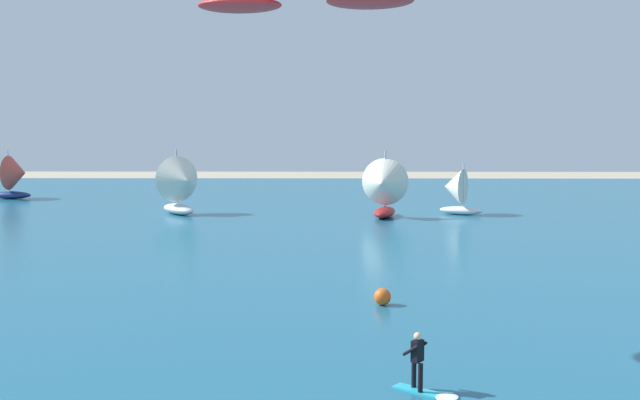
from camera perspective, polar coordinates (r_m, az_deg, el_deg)
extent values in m
cube|color=#1E607F|center=(56.83, -0.81, -1.84)|extent=(160.00, 90.00, 0.10)
cube|color=#26B2CC|center=(22.84, 6.94, -13.36)|extent=(1.37, 1.21, 0.05)
cylinder|color=black|center=(22.52, 7.19, -12.51)|extent=(0.14, 0.14, 0.80)
cylinder|color=black|center=(22.89, 6.73, -12.19)|extent=(0.14, 0.14, 0.80)
cube|color=black|center=(22.50, 6.98, -10.65)|extent=(0.40, 0.42, 0.60)
sphere|color=beige|center=(22.38, 6.99, -9.65)|extent=(0.22, 0.22, 0.22)
cylinder|color=black|center=(22.34, 6.50, -10.63)|extent=(0.45, 0.38, 0.39)
cylinder|color=black|center=(22.70, 7.11, -10.37)|extent=(0.45, 0.38, 0.39)
ellipsoid|color=white|center=(22.38, 9.07, -13.76)|extent=(0.90, 0.92, 0.08)
ellipsoid|color=red|center=(27.16, -5.76, 13.68)|extent=(3.24, 2.85, 0.45)
ellipsoid|color=red|center=(26.12, 3.60, 14.02)|extent=(3.24, 2.85, 0.45)
ellipsoid|color=maroon|center=(61.33, 4.64, -0.87)|extent=(2.43, 4.52, 0.81)
cylinder|color=silver|center=(61.29, 4.69, 1.52)|extent=(0.13, 0.13, 4.30)
cone|color=silver|center=(60.38, 4.54, 1.25)|extent=(3.95, 2.66, 3.61)
ellipsoid|color=silver|center=(64.19, -10.09, -0.64)|extent=(3.79, 4.38, 0.82)
cylinder|color=silver|center=(64.14, -10.21, 1.67)|extent=(0.14, 0.14, 4.35)
cone|color=silver|center=(63.31, -9.84, 1.42)|extent=(4.07, 3.70, 3.65)
ellipsoid|color=white|center=(63.90, 10.03, -0.75)|extent=(3.61, 2.55, 0.64)
cylinder|color=silver|center=(63.66, 10.20, 1.07)|extent=(0.11, 0.11, 3.44)
cone|color=silver|center=(63.88, 9.55, 0.95)|extent=(2.60, 3.25, 2.89)
ellipsoid|color=navy|center=(80.84, -21.21, 0.33)|extent=(4.00, 1.76, 0.73)
cylinder|color=silver|center=(80.76, -21.38, 1.96)|extent=(0.12, 0.12, 3.87)
cone|color=#D84C3F|center=(80.37, -20.84, 1.82)|extent=(2.05, 3.42, 3.25)
sphere|color=#E55919|center=(32.58, 4.49, -6.91)|extent=(0.70, 0.70, 0.70)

